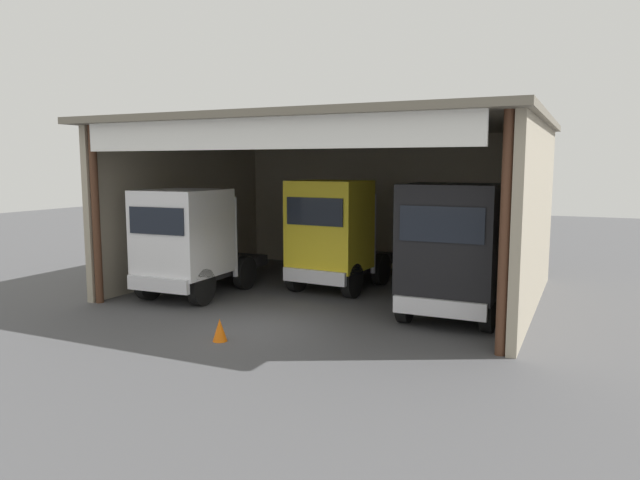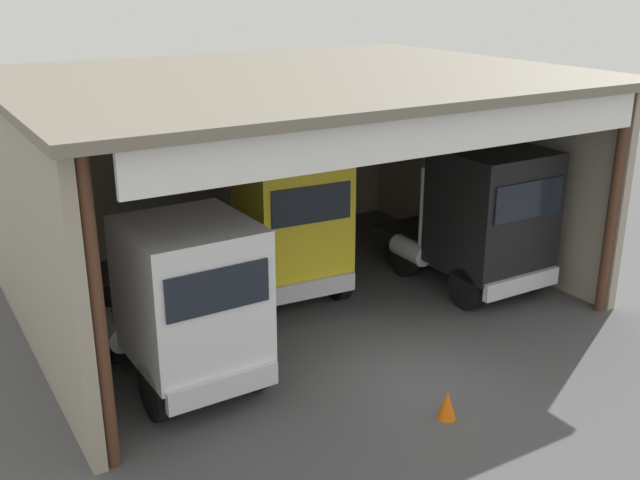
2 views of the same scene
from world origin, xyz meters
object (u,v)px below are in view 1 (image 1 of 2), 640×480
truck_yellow_center_right_bay (334,235)px  tool_cart (326,258)px  oil_drum (441,265)px  truck_black_center_bay (453,250)px  traffic_cone (220,330)px  truck_white_right_bay (189,241)px

truck_yellow_center_right_bay → tool_cart: truck_yellow_center_right_bay is taller
oil_drum → tool_cart: size_ratio=0.92×
truck_yellow_center_right_bay → truck_black_center_bay: 4.99m
traffic_cone → truck_yellow_center_right_bay: bearing=88.4°
truck_white_right_bay → traffic_cone: size_ratio=9.64×
oil_drum → truck_yellow_center_right_bay: bearing=-123.9°
truck_white_right_bay → truck_black_center_bay: (8.33, 0.72, 0.12)m
truck_white_right_bay → traffic_cone: (3.65, -3.64, -1.56)m
truck_yellow_center_right_bay → traffic_cone: 6.74m
oil_drum → tool_cart: 4.62m
truck_white_right_bay → tool_cart: (1.97, 6.37, -1.34)m
truck_yellow_center_right_bay → oil_drum: size_ratio=5.49×
truck_white_right_bay → oil_drum: size_ratio=5.88×
truck_yellow_center_right_bay → oil_drum: truck_yellow_center_right_bay is taller
truck_white_right_bay → tool_cart: 6.80m
truck_white_right_bay → oil_drum: 9.65m
truck_black_center_bay → oil_drum: 6.65m
truck_black_center_bay → truck_white_right_bay: bearing=4.9°
truck_black_center_bay → traffic_cone: truck_black_center_bay is taller
truck_yellow_center_right_bay → tool_cart: size_ratio=5.04×
truck_black_center_bay → traffic_cone: 6.61m
tool_cart → truck_yellow_center_right_bay: bearing=-61.9°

